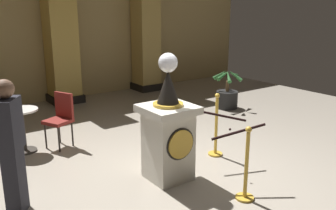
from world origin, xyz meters
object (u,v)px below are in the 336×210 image
potted_palm_right (227,95)px  bystander_guest (11,145)px  cafe_table (23,125)px  cafe_chair_red (61,115)px  stanchion_near (246,175)px  pedestal_clock (168,132)px  stanchion_far (216,134)px

potted_palm_right → bystander_guest: bystander_guest is taller
bystander_guest → cafe_table: 2.05m
cafe_chair_red → potted_palm_right: bearing=1.6°
potted_palm_right → stanchion_near: bearing=-131.6°
stanchion_near → cafe_chair_red: size_ratio=1.03×
cafe_table → cafe_chair_red: bearing=-10.9°
pedestal_clock → stanchion_far: pedestal_clock is taller
pedestal_clock → stanchion_near: 1.21m
stanchion_near → bystander_guest: (-2.46, 1.38, 0.53)m
bystander_guest → cafe_chair_red: bearing=56.1°
bystander_guest → cafe_table: bystander_guest is taller
potted_palm_right → cafe_chair_red: 4.19m
stanchion_far → bystander_guest: size_ratio=0.65×
stanchion_far → cafe_chair_red: bearing=135.6°
bystander_guest → cafe_chair_red: size_ratio=1.71×
pedestal_clock → bystander_guest: size_ratio=1.11×
stanchion_far → cafe_table: stanchion_far is taller
pedestal_clock → stanchion_far: 1.21m
stanchion_near → cafe_table: bearing=119.5°
stanchion_far → potted_palm_right: size_ratio=1.07×
stanchion_near → cafe_chair_red: 3.43m
pedestal_clock → cafe_chair_red: (-0.79, 2.12, -0.13)m
stanchion_near → potted_palm_right: 4.41m
stanchion_far → potted_palm_right: stanchion_far is taller
pedestal_clock → stanchion_near: (0.46, -1.06, -0.36)m
stanchion_near → bystander_guest: bystander_guest is taller
pedestal_clock → cafe_chair_red: pedestal_clock is taller
stanchion_near → cafe_table: (-1.87, 3.30, 0.14)m
bystander_guest → cafe_chair_red: (1.21, 1.80, -0.30)m
stanchion_far → bystander_guest: (-3.15, 0.09, 0.49)m
cafe_table → stanchion_near: bearing=-60.5°
bystander_guest → stanchion_near: bearing=-29.4°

